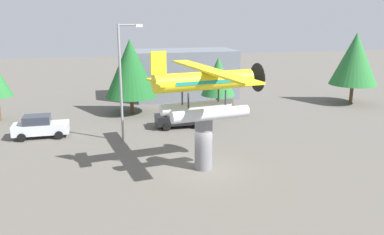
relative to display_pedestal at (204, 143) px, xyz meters
name	(u,v)px	position (x,y,z in m)	size (l,w,h in m)	color
ground_plane	(203,168)	(0.00, 0.00, -1.70)	(140.00, 140.00, 0.00)	#605B54
display_pedestal	(204,143)	(0.00, 0.00, 0.00)	(1.10, 1.10, 3.40)	slate
floatplane_monument	(206,89)	(0.13, 0.02, 3.37)	(7.08, 10.45, 4.00)	silver
car_near_silver	(40,126)	(-10.65, 9.39, -0.82)	(4.20, 2.02, 1.76)	silver
car_mid_black	(180,117)	(0.54, 9.64, -0.82)	(4.20, 2.02, 1.76)	black
streetlight_primary	(123,75)	(-4.27, 6.94, 3.31)	(1.84, 0.28, 8.73)	gray
storefront_building	(185,74)	(3.77, 22.00, 1.00)	(11.32, 5.89, 5.41)	slate
tree_east	(131,68)	(-2.93, 15.49, 2.71)	(4.93, 4.93, 7.15)	brown
tree_center_back	(218,76)	(4.93, 12.84, 2.02)	(3.20, 3.20, 5.52)	brown
tree_far_east	(355,59)	(20.42, 14.37, 3.09)	(4.92, 4.92, 7.53)	brown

